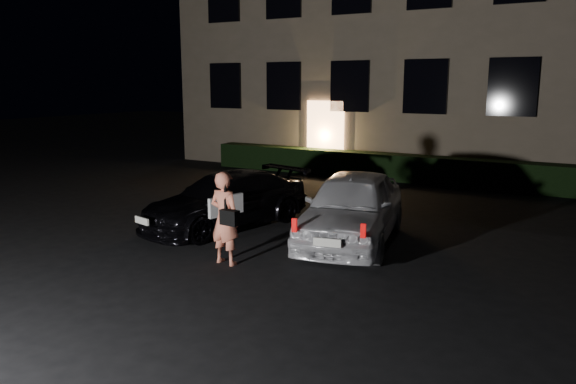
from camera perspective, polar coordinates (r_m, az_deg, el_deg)
The scene contains 6 objects.
ground at distance 9.18m, azimuth -7.27°, elevation -8.99°, with size 80.00×80.00×0.00m, color black.
building at distance 22.62m, azimuth 17.21°, elevation 17.89°, with size 20.00×8.11×12.00m.
hedge at distance 18.31m, azimuth 13.01°, elevation 2.29°, with size 15.00×0.70×0.85m, color black.
sedan at distance 12.37m, azimuth -6.31°, elevation -0.85°, with size 2.57×4.36×1.19m.
hatch at distance 11.22m, azimuth 6.54°, elevation -1.53°, with size 2.49×4.39×1.41m.
man at distance 9.79m, azimuth -6.41°, elevation -2.64°, with size 0.68×0.44×1.65m.
Camera 1 is at (5.29, -6.82, 3.14)m, focal length 35.00 mm.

